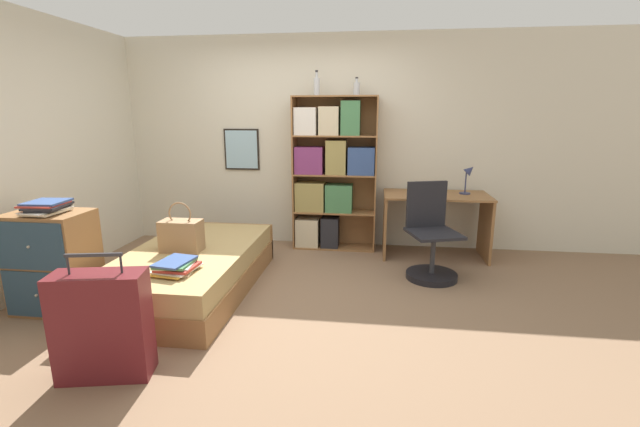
% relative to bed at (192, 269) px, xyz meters
% --- Properties ---
extents(ground_plane, '(14.00, 14.00, 0.00)m').
position_rel_bed_xyz_m(ground_plane, '(0.79, -0.02, -0.20)').
color(ground_plane, '#84664C').
extents(wall_back, '(10.00, 0.09, 2.60)m').
position_rel_bed_xyz_m(wall_back, '(0.79, 1.72, 1.10)').
color(wall_back, beige).
rests_on(wall_back, ground_plane).
extents(wall_left, '(0.06, 10.00, 2.60)m').
position_rel_bed_xyz_m(wall_left, '(-1.50, -0.02, 1.10)').
color(wall_left, beige).
rests_on(wall_left, ground_plane).
extents(bed, '(1.10, 2.03, 0.41)m').
position_rel_bed_xyz_m(bed, '(0.00, 0.00, 0.00)').
color(bed, olive).
rests_on(bed, ground_plane).
extents(handbag, '(0.37, 0.21, 0.47)m').
position_rel_bed_xyz_m(handbag, '(-0.05, -0.06, 0.36)').
color(handbag, '#93704C').
rests_on(handbag, bed).
extents(book_stack_on_bed, '(0.35, 0.39, 0.10)m').
position_rel_bed_xyz_m(book_stack_on_bed, '(0.14, -0.59, 0.26)').
color(book_stack_on_bed, beige).
rests_on(book_stack_on_bed, bed).
extents(suitcase, '(0.60, 0.35, 0.83)m').
position_rel_bed_xyz_m(suitcase, '(0.03, -1.40, 0.15)').
color(suitcase, '#5B191E').
rests_on(suitcase, ground_plane).
extents(dresser, '(0.63, 0.47, 0.86)m').
position_rel_bed_xyz_m(dresser, '(-0.98, -0.55, 0.23)').
color(dresser, olive).
rests_on(dresser, ground_plane).
extents(magazine_pile_on_dresser, '(0.33, 0.38, 0.10)m').
position_rel_bed_xyz_m(magazine_pile_on_dresser, '(-0.94, -0.59, 0.71)').
color(magazine_pile_on_dresser, silver).
rests_on(magazine_pile_on_dresser, dresser).
extents(bookcase, '(1.01, 0.33, 1.86)m').
position_rel_bed_xyz_m(bookcase, '(1.15, 1.51, 0.75)').
color(bookcase, olive).
rests_on(bookcase, ground_plane).
extents(bottle_green, '(0.07, 0.07, 0.29)m').
position_rel_bed_xyz_m(bottle_green, '(1.00, 1.49, 1.77)').
color(bottle_green, '#B7BCC1').
rests_on(bottle_green, bookcase).
extents(bottle_brown, '(0.07, 0.07, 0.21)m').
position_rel_bed_xyz_m(bottle_brown, '(1.47, 1.53, 1.74)').
color(bottle_brown, '#B7BCC1').
rests_on(bottle_brown, bookcase).
extents(desk, '(1.20, 0.65, 0.75)m').
position_rel_bed_xyz_m(desk, '(2.43, 1.35, 0.32)').
color(desk, olive).
rests_on(desk, ground_plane).
extents(desk_lamp, '(0.17, 0.12, 0.36)m').
position_rel_bed_xyz_m(desk_lamp, '(2.78, 1.41, 0.77)').
color(desk_lamp, navy).
rests_on(desk_lamp, desk).
extents(desk_chair, '(0.60, 0.60, 0.98)m').
position_rel_bed_xyz_m(desk_chair, '(2.30, 0.64, 0.11)').
color(desk_chair, black).
rests_on(desk_chair, ground_plane).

